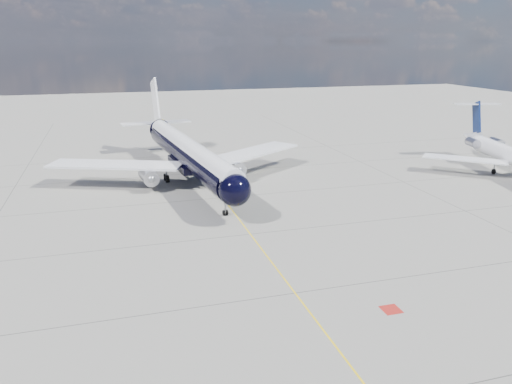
# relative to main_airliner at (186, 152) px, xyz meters

# --- Properties ---
(ground) EXTENTS (320.00, 320.00, 0.00)m
(ground) POSITION_rel_main_airliner_xyz_m (3.37, -6.31, -4.70)
(ground) COLOR gray
(ground) RESTS_ON ground
(taxiway_centerline) EXTENTS (0.16, 160.00, 0.01)m
(taxiway_centerline) POSITION_rel_main_airliner_xyz_m (3.37, -11.31, -4.69)
(taxiway_centerline) COLOR yellow
(taxiway_centerline) RESTS_ON ground
(red_marking) EXTENTS (1.60, 1.60, 0.01)m
(red_marking) POSITION_rel_main_airliner_xyz_m (10.17, -46.31, -4.69)
(red_marking) COLOR maroon
(red_marking) RESTS_ON ground
(main_airliner) EXTENTS (42.82, 52.39, 15.13)m
(main_airliner) POSITION_rel_main_airliner_xyz_m (0.00, 0.00, 0.00)
(main_airliner) COLOR black
(main_airliner) RESTS_ON ground
(regional_jet) EXTENTS (27.56, 32.22, 11.04)m
(regional_jet) POSITION_rel_main_airliner_xyz_m (53.40, -10.60, -1.21)
(regional_jet) COLOR white
(regional_jet) RESTS_ON ground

